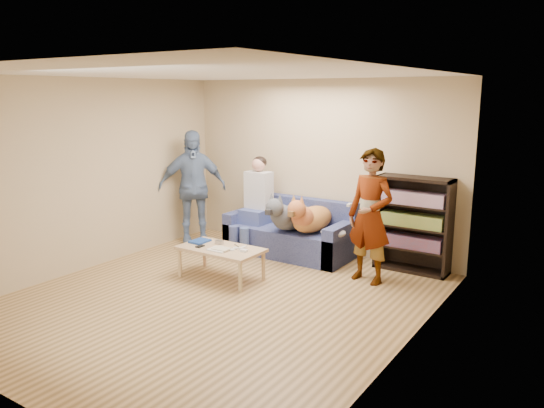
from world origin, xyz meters
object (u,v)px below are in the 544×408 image
Objects in this scene: notebook_blue at (200,241)px; person_seated at (255,201)px; dog_gray at (289,216)px; bookshelf at (414,222)px; person_standing_right at (370,216)px; dog_tan at (310,218)px; coffee_table at (221,251)px; camera_silver at (219,242)px; person_standing_left at (192,187)px; sofa at (291,235)px.

notebook_blue is 0.18× the size of person_seated.
bookshelf is at bearing 14.89° from dog_gray.
person_seated is (-2.04, 0.36, -0.09)m from person_standing_right.
bookshelf is (1.38, 0.41, 0.04)m from dog_tan.
bookshelf reaches higher than coffee_table.
bookshelf reaches higher than camera_silver.
person_seated is (0.00, 1.29, 0.34)m from notebook_blue.
camera_silver is 0.10× the size of coffee_table.
person_standing_right is 1.98m from coffee_table.
coffee_table is at bearing -45.00° from camera_silver.
bookshelf is at bearing 16.56° from dog_tan.
camera_silver is at bearing -82.22° from person_standing_left.
person_standing_right reaches higher than dog_gray.
person_standing_right reaches higher than sofa.
person_seated reaches higher than bookshelf.
camera_silver is 0.07× the size of person_seated.
person_standing_left is 1.91m from coffee_table.
person_seated is 0.70m from dog_gray.
notebook_blue is 0.14× the size of sofa.
person_standing_right is 6.62× the size of notebook_blue.
camera_silver is (0.28, 0.07, 0.01)m from notebook_blue.
dog_gray is at bearing -41.20° from person_standing_left.
sofa is 1.52× the size of dog_gray.
sofa is 0.58m from dog_tan.
camera_silver is at bearing 135.00° from coffee_table.
person_standing_left reaches higher than person_seated.
person_standing_right reaches higher than notebook_blue.
sofa is at bearing 67.93° from notebook_blue.
person_standing_right reaches higher than coffee_table.
dog_gray is 1.31m from coffee_table.
person_seated is 2.40m from bookshelf.
bookshelf is at bearing 37.02° from camera_silver.
bookshelf reaches higher than notebook_blue.
sofa is 1.63× the size of dog_tan.
dog_gray is at bearing 179.52° from person_standing_right.
person_standing_left reaches higher than person_standing_right.
dog_gray is 1.07× the size of dog_tan.
notebook_blue is 1.33m from person_seated.
person_standing_left is at bearing -174.84° from dog_tan.
person_standing_right is at bearing 30.61° from coffee_table.
person_seated reaches higher than dog_tan.
person_standing_right is 0.81m from bookshelf.
person_standing_left reaches higher than notebook_blue.
dog_tan is at bearing 174.25° from person_standing_right.
notebook_blue is at bearing -90.77° from person_standing_left.
camera_silver is at bearing -109.51° from dog_gray.
person_standing_left is at bearing -170.16° from bookshelf.
coffee_table is (-1.65, -0.97, -0.49)m from person_standing_right.
dog_tan reaches higher than coffee_table.
dog_tan is (0.42, -0.18, 0.36)m from sofa.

